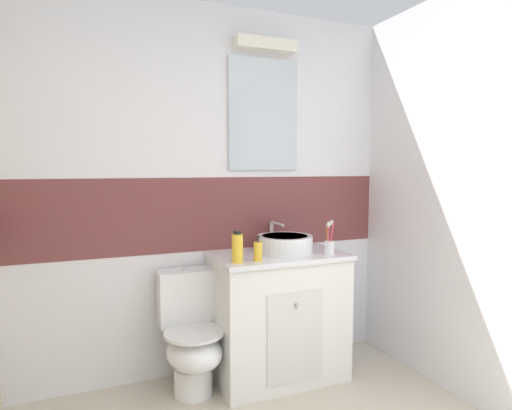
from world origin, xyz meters
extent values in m
cube|color=white|center=(0.00, 2.45, 0.42)|extent=(3.20, 0.10, 0.85)
cube|color=brown|center=(0.00, 2.45, 1.10)|extent=(3.20, 0.10, 0.50)
cube|color=white|center=(0.00, 2.45, 1.93)|extent=(3.20, 0.10, 1.15)
cube|color=silver|center=(0.38, 2.39, 1.79)|extent=(0.52, 0.02, 0.78)
cube|color=white|center=(0.38, 2.35, 2.26)|extent=(0.44, 0.10, 0.08)
cube|color=white|center=(0.38, 2.14, 0.41)|extent=(0.85, 0.52, 0.82)
cube|color=white|center=(0.38, 2.13, 0.83)|extent=(0.87, 0.54, 0.03)
cube|color=silver|center=(0.38, 1.87, 0.37)|extent=(0.38, 0.01, 0.57)
cylinder|color=silver|center=(0.38, 1.86, 0.57)|extent=(0.02, 0.02, 0.03)
cylinder|color=white|center=(0.44, 2.15, 0.91)|extent=(0.37, 0.37, 0.11)
cylinder|color=#AFB1BA|center=(0.44, 2.15, 0.96)|extent=(0.31, 0.31, 0.01)
cylinder|color=silver|center=(0.44, 2.37, 0.94)|extent=(0.03, 0.03, 0.18)
cylinder|color=silver|center=(0.44, 2.26, 1.03)|extent=(0.02, 0.17, 0.02)
cylinder|color=white|center=(-0.21, 2.12, 0.09)|extent=(0.24, 0.24, 0.18)
ellipsoid|color=white|center=(-0.21, 2.08, 0.29)|extent=(0.34, 0.42, 0.22)
cylinder|color=white|center=(-0.21, 2.08, 0.41)|extent=(0.37, 0.37, 0.02)
cube|color=white|center=(-0.21, 2.29, 0.58)|extent=(0.36, 0.17, 0.35)
cylinder|color=silver|center=(-0.21, 2.29, 0.76)|extent=(0.04, 0.04, 0.02)
cylinder|color=white|center=(0.68, 1.98, 0.89)|extent=(0.06, 0.06, 0.09)
cylinder|color=#D83F4C|center=(0.69, 1.97, 0.97)|extent=(0.02, 0.04, 0.18)
cube|color=white|center=(0.69, 1.97, 1.06)|extent=(0.01, 0.02, 0.03)
cylinder|color=#D83F4C|center=(0.67, 1.97, 0.96)|extent=(0.01, 0.03, 0.17)
cube|color=white|center=(0.67, 1.97, 1.05)|extent=(0.01, 0.02, 0.03)
cylinder|color=gold|center=(0.67, 1.99, 0.96)|extent=(0.02, 0.01, 0.16)
cube|color=white|center=(0.67, 1.99, 1.04)|extent=(0.01, 0.02, 0.03)
cylinder|color=yellow|center=(0.17, 1.97, 0.91)|extent=(0.05, 0.05, 0.12)
cylinder|color=#262626|center=(0.17, 1.97, 0.98)|extent=(0.01, 0.01, 0.04)
cylinder|color=#262626|center=(0.17, 1.95, 1.00)|extent=(0.01, 0.02, 0.01)
cylinder|color=yellow|center=(0.03, 1.97, 0.94)|extent=(0.07, 0.07, 0.17)
cylinder|color=black|center=(0.03, 1.97, 1.03)|extent=(0.05, 0.05, 0.02)
camera|label=1|loc=(-0.81, -0.40, 1.42)|focal=29.91mm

